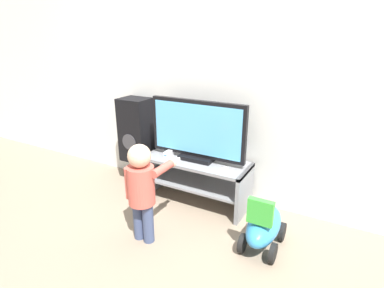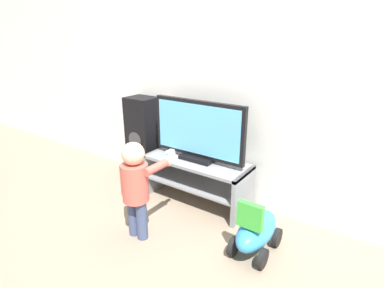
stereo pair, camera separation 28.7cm
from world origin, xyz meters
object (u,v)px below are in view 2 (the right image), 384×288
television (198,131)px  game_console (172,152)px  ride_on_toy (256,231)px  speaker_tower (143,130)px  remote_primary (221,171)px  child (136,183)px

television → game_console: size_ratio=6.09×
ride_on_toy → game_console: bearing=162.6°
game_console → speaker_tower: size_ratio=0.17×
television → ride_on_toy: size_ratio=1.80×
remote_primary → child: bearing=-123.8°
remote_primary → television: bearing=158.5°
ride_on_toy → child: bearing=-156.9°
child → remote_primary: bearing=56.2°
television → speaker_tower: (-0.83, 0.09, -0.15)m
game_console → ride_on_toy: bearing=-17.4°
television → ride_on_toy: television is taller
remote_primary → child: 0.77m
remote_primary → speaker_tower: 1.21m
game_console → speaker_tower: speaker_tower is taller
game_console → ride_on_toy: (1.12, -0.35, -0.31)m
child → speaker_tower: (-0.75, 0.87, 0.11)m
game_console → remote_primary: bearing=-8.3°
game_console → remote_primary: game_console is taller
television → remote_primary: 0.47m
remote_primary → game_console: bearing=171.7°
television → child: television is taller
television → speaker_tower: bearing=174.0°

